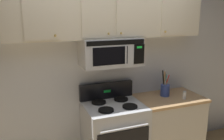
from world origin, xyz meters
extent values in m
cube|color=silver|center=(0.00, 0.79, 1.35)|extent=(5.20, 0.10, 2.70)
cube|color=#B7BABF|center=(0.00, 0.42, 0.45)|extent=(0.76, 0.64, 0.90)
cylinder|color=#B7BABF|center=(0.00, 0.06, 0.74)|extent=(0.61, 0.03, 0.03)
cube|color=black|center=(0.00, 0.70, 1.01)|extent=(0.76, 0.07, 0.22)
cube|color=#19D83F|center=(0.00, 0.67, 1.01)|extent=(0.10, 0.00, 0.04)
cylinder|color=black|center=(-0.16, 0.28, 0.91)|extent=(0.19, 0.19, 0.02)
cylinder|color=black|center=(0.16, 0.28, 0.91)|extent=(0.19, 0.19, 0.02)
cylinder|color=black|center=(-0.16, 0.56, 0.91)|extent=(0.19, 0.19, 0.02)
cylinder|color=black|center=(0.16, 0.56, 0.91)|extent=(0.19, 0.19, 0.02)
cube|color=#B7BABF|center=(0.00, 0.54, 1.57)|extent=(0.76, 0.39, 0.35)
cube|color=black|center=(0.00, 0.35, 1.72)|extent=(0.73, 0.01, 0.06)
cube|color=#B7BABF|center=(-0.07, 0.35, 1.56)|extent=(0.49, 0.01, 0.25)
cube|color=black|center=(-0.08, 0.34, 1.56)|extent=(0.44, 0.01, 0.22)
cube|color=black|center=(0.30, 0.35, 1.56)|extent=(0.14, 0.01, 0.25)
cube|color=#19D83F|center=(0.30, 0.34, 1.65)|extent=(0.07, 0.00, 0.03)
cylinder|color=#B7BABF|center=(0.11, 0.32, 1.56)|extent=(0.02, 0.02, 0.23)
cube|color=beige|center=(0.00, 0.57, 2.02)|extent=(2.50, 0.33, 0.55)
cube|color=beige|center=(-0.83, 0.40, 2.02)|extent=(0.38, 0.01, 0.51)
sphere|color=tan|center=(-0.70, 0.39, 1.82)|extent=(0.03, 0.03, 0.03)
cube|color=beige|center=(-0.21, 0.40, 2.02)|extent=(0.38, 0.01, 0.51)
sphere|color=tan|center=(-0.08, 0.39, 1.82)|extent=(0.03, 0.03, 0.03)
cube|color=beige|center=(0.21, 0.40, 2.02)|extent=(0.38, 0.01, 0.51)
sphere|color=tan|center=(0.08, 0.39, 1.82)|extent=(0.03, 0.03, 0.03)
cube|color=beige|center=(0.83, 0.40, 2.02)|extent=(0.38, 0.01, 0.51)
sphere|color=tan|center=(0.70, 0.39, 1.82)|extent=(0.03, 0.03, 0.03)
cube|color=#BCB7AD|center=(0.84, 0.43, 0.43)|extent=(0.90, 0.62, 0.86)
cube|color=tan|center=(0.84, 0.43, 0.88)|extent=(0.93, 0.65, 0.03)
cylinder|color=#384C9E|center=(0.81, 0.49, 0.98)|extent=(0.13, 0.13, 0.17)
cylinder|color=tan|center=(0.80, 0.51, 1.10)|extent=(0.03, 0.08, 0.22)
cylinder|color=red|center=(0.82, 0.48, 1.10)|extent=(0.04, 0.08, 0.23)
cylinder|color=silver|center=(0.83, 0.49, 1.14)|extent=(0.11, 0.04, 0.30)
cylinder|color=teal|center=(0.81, 0.48, 1.11)|extent=(0.03, 0.05, 0.23)
cylinder|color=#BCBCC1|center=(0.81, 0.48, 1.13)|extent=(0.04, 0.09, 0.29)
cylinder|color=#A87A47|center=(0.80, 0.48, 1.13)|extent=(0.08, 0.04, 0.28)
cylinder|color=olive|center=(0.81, 0.49, 1.13)|extent=(0.07, 0.02, 0.27)
cylinder|color=black|center=(0.78, 0.50, 1.13)|extent=(0.05, 0.02, 0.28)
cylinder|color=white|center=(0.98, 0.28, 0.95)|extent=(0.05, 0.05, 0.10)
cylinder|color=#B7BABF|center=(0.98, 0.28, 1.00)|extent=(0.04, 0.04, 0.02)
camera|label=1|loc=(-1.09, -2.30, 2.08)|focal=38.99mm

